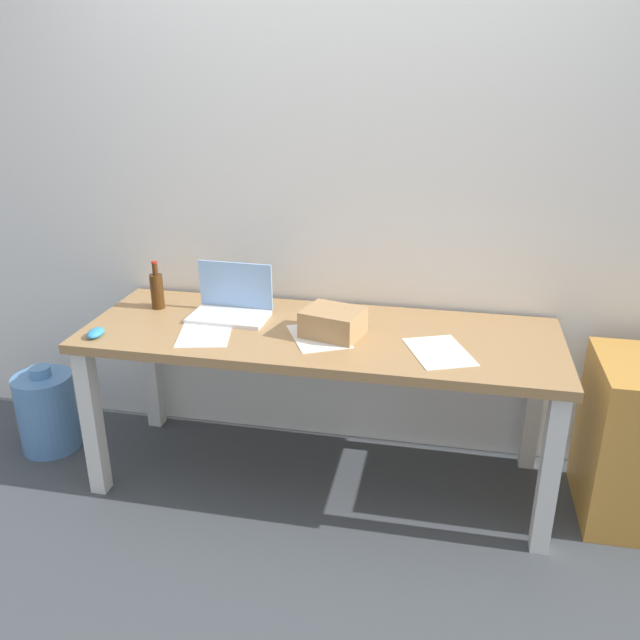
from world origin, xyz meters
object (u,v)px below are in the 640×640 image
Objects in this scene: desk at (320,351)px; laptop_left at (231,305)px; filing_cabinet at (638,441)px; beer_bottle at (157,290)px; computer_mouse at (96,333)px; water_cooler_jug at (47,411)px; cardboard_box at (333,323)px.

desk is 0.45m from laptop_left.
laptop_left is 1.79m from filing_cabinet.
beer_bottle is 2.21× the size of computer_mouse.
water_cooler_jug is at bearing 152.36° from computer_mouse.
desk is at bearing 153.07° from cardboard_box.
desk is at bearing 13.62° from computer_mouse.
desk is 0.81m from beer_bottle.
beer_bottle reaches higher than desk.
cardboard_box is at bearing -0.48° from water_cooler_jug.
cardboard_box is (0.84, -0.15, -0.03)m from beer_bottle.
computer_mouse is 0.43× the size of cardboard_box.
laptop_left reaches higher than desk.
computer_mouse reaches higher than filing_cabinet.
desk is 8.60× the size of cardboard_box.
computer_mouse is 0.23× the size of water_cooler_jug.
laptop_left is at bearing 165.89° from cardboard_box.
laptop_left reaches higher than water_cooler_jug.
cardboard_box is at bearing -26.93° from desk.
desk is 19.94× the size of computer_mouse.
desk reaches higher than water_cooler_jug.
beer_bottle is at bearing 13.64° from water_cooler_jug.
desk is 2.89× the size of filing_cabinet.
beer_bottle reaches higher than filing_cabinet.
beer_bottle is 0.95× the size of cardboard_box.
water_cooler_jug is at bearing -173.35° from laptop_left.
laptop_left is 1.56× the size of beer_bottle.
beer_bottle is at bearing 171.29° from desk.
computer_mouse is at bearing -144.77° from laptop_left.
filing_cabinet is (1.74, -0.07, -0.43)m from laptop_left.
cardboard_box is at bearing -10.14° from beer_bottle.
computer_mouse is (-0.47, -0.33, -0.03)m from laptop_left.
water_cooler_jug is 2.68m from filing_cabinet.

